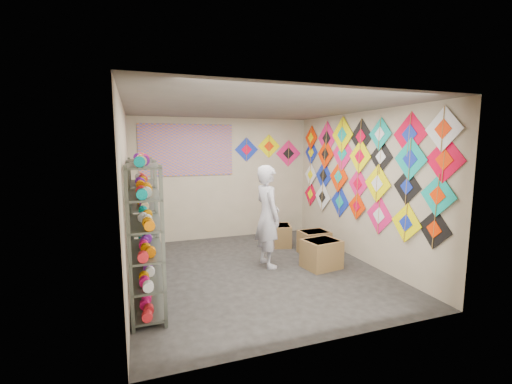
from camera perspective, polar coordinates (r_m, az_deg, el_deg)
name	(u,v)px	position (r m, az deg, el deg)	size (l,w,h in m)	color
ground	(256,270)	(5.96, 0.05, -12.91)	(4.50, 4.50, 0.00)	black
room_walls	(256,174)	(5.59, 0.05, 3.06)	(4.50, 4.50, 4.50)	#B7A78C
shelf_rack_front	(145,238)	(4.55, -17.96, -7.33)	(0.40, 1.10, 1.90)	#4C5147
shelf_rack_back	(143,218)	(5.82, -18.31, -4.07)	(0.40, 1.10, 1.90)	#4C5147
string_spools	(144,220)	(5.16, -18.20, -4.48)	(0.12, 2.36, 0.12)	#F00F6B
kite_wall_display	(359,169)	(6.52, 16.72, 3.73)	(0.06, 4.24, 2.06)	black
back_wall_kites	(270,150)	(8.06, 2.37, 6.98)	(1.65, 0.02, 0.76)	#142BAB
poster	(187,150)	(7.56, -11.45, 6.86)	(2.00, 0.01, 1.10)	#5850AE
shopkeeper	(268,216)	(5.94, 1.93, -4.06)	(0.48, 0.68, 1.77)	silver
carton_a	(321,254)	(6.11, 10.85, -10.09)	(0.59, 0.49, 0.49)	brown
carton_b	(314,242)	(6.85, 9.66, -8.26)	(0.54, 0.44, 0.44)	brown
carton_c	(279,235)	(7.27, 3.92, -7.21)	(0.46, 0.51, 0.45)	brown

